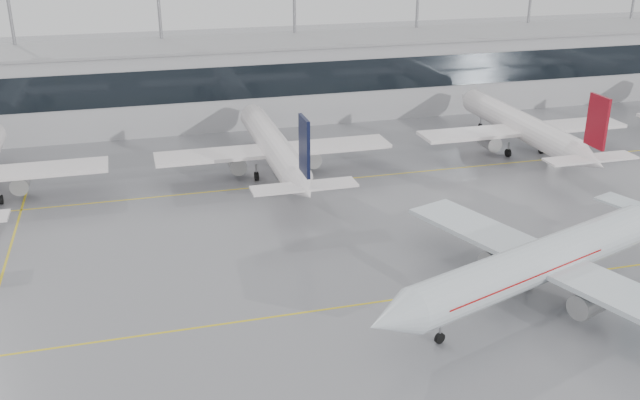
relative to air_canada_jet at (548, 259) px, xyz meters
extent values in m
plane|color=gray|center=(-15.89, 3.18, -3.80)|extent=(320.00, 320.00, 0.00)
cube|color=yellow|center=(-15.89, 3.18, -3.80)|extent=(120.00, 0.25, 0.01)
cube|color=yellow|center=(-15.89, 33.18, -3.80)|extent=(120.00, 0.25, 0.01)
cube|color=yellow|center=(-45.89, 18.18, -3.80)|extent=(0.25, 60.00, 0.01)
cube|color=#A1A1A5|center=(-15.89, 65.18, 2.20)|extent=(180.00, 15.00, 12.00)
cube|color=black|center=(-15.89, 57.63, 3.70)|extent=(180.00, 0.20, 5.00)
cube|color=gray|center=(-15.89, 65.18, 8.40)|extent=(182.00, 16.00, 0.40)
cylinder|color=gray|center=(-48.89, 71.18, 7.20)|extent=(0.50, 0.50, 22.00)
cylinder|color=gray|center=(-26.89, 71.18, 7.20)|extent=(0.50, 0.50, 22.00)
cylinder|color=gray|center=(-4.89, 71.18, 7.20)|extent=(0.50, 0.50, 22.00)
cylinder|color=gray|center=(17.11, 71.18, 7.20)|extent=(0.50, 0.50, 22.00)
cylinder|color=gray|center=(39.11, 71.18, 7.20)|extent=(0.50, 0.50, 22.00)
cylinder|color=gray|center=(61.11, 71.18, 7.20)|extent=(0.50, 0.50, 22.00)
cylinder|color=silver|center=(-1.20, -0.42, 0.07)|extent=(27.55, 12.68, 3.66)
cone|color=silver|center=(-16.26, -5.69, 0.07)|extent=(4.99, 4.78, 3.66)
cube|color=silver|center=(0.22, 0.08, -0.33)|extent=(14.71, 30.19, 0.45)
cylinder|color=gray|center=(1.33, -4.62, -1.83)|extent=(4.09, 3.17, 2.10)
cylinder|color=gray|center=(-1.84, 4.44, -1.83)|extent=(4.09, 3.17, 2.10)
cylinder|color=gray|center=(-11.54, -4.04, -2.56)|extent=(0.20, 0.20, 1.60)
cylinder|color=black|center=(-11.54, -4.04, -3.35)|extent=(0.95, 0.58, 0.90)
cylinder|color=gray|center=(2.02, -2.05, -2.46)|extent=(0.24, 0.24, 1.60)
cylinder|color=black|center=(2.02, -2.05, -3.25)|extent=(1.19, 0.79, 1.10)
cylinder|color=gray|center=(0.30, 2.86, -2.46)|extent=(0.24, 0.24, 1.60)
cylinder|color=black|center=(0.30, 2.86, -3.25)|extent=(1.19, 0.79, 1.10)
cube|color=#B70F0F|center=(-4.03, -1.41, 0.27)|extent=(18.21, 9.44, 0.12)
cylinder|color=gray|center=(-46.09, 37.18, -1.90)|extent=(2.10, 3.60, 2.10)
cylinder|color=black|center=(-48.29, 35.68, -3.25)|extent=(0.45, 1.10, 1.10)
cylinder|color=white|center=(-15.89, 38.18, 0.00)|extent=(3.59, 27.36, 3.59)
cone|color=white|center=(-15.89, 53.86, 0.00)|extent=(3.59, 4.00, 3.59)
cone|color=white|center=(-15.89, 21.70, 0.00)|extent=(3.59, 5.60, 3.59)
cube|color=white|center=(-15.89, 36.68, -0.40)|extent=(29.64, 5.00, 0.45)
cube|color=white|center=(-15.89, 21.50, 0.30)|extent=(11.40, 2.80, 0.25)
cube|color=black|center=(-15.89, 21.30, 4.85)|extent=(0.35, 3.60, 6.12)
cylinder|color=gray|center=(-20.69, 37.18, -1.90)|extent=(2.10, 3.60, 2.10)
cylinder|color=gray|center=(-11.09, 37.18, -1.90)|extent=(2.10, 3.60, 2.10)
cylinder|color=gray|center=(-15.89, 48.86, -2.58)|extent=(0.20, 0.20, 1.56)
cylinder|color=black|center=(-15.89, 48.86, -3.35)|extent=(0.30, 0.90, 0.90)
cylinder|color=gray|center=(-18.49, 35.68, -2.48)|extent=(0.24, 0.24, 1.56)
cylinder|color=black|center=(-18.49, 35.68, -3.25)|extent=(0.45, 1.10, 1.10)
cylinder|color=gray|center=(-13.29, 35.68, -2.48)|extent=(0.24, 0.24, 1.56)
cylinder|color=black|center=(-13.29, 35.68, -3.25)|extent=(0.45, 1.10, 1.10)
cylinder|color=white|center=(19.11, 38.18, 0.00)|extent=(3.59, 27.36, 3.59)
cone|color=white|center=(19.11, 53.86, 0.00)|extent=(3.59, 4.00, 3.59)
cone|color=white|center=(19.11, 21.70, 0.00)|extent=(3.59, 5.60, 3.59)
cube|color=white|center=(19.11, 36.68, -0.40)|extent=(29.64, 5.00, 0.45)
cube|color=white|center=(19.11, 21.50, 0.30)|extent=(11.40, 2.80, 0.25)
cube|color=maroon|center=(19.11, 21.30, 4.85)|extent=(0.35, 3.60, 6.12)
cylinder|color=gray|center=(14.31, 37.18, -1.90)|extent=(2.10, 3.60, 2.10)
cylinder|color=gray|center=(23.91, 37.18, -1.90)|extent=(2.10, 3.60, 2.10)
cylinder|color=gray|center=(19.11, 48.86, -2.58)|extent=(0.20, 0.20, 1.56)
cylinder|color=black|center=(19.11, 48.86, -3.35)|extent=(0.30, 0.90, 0.90)
cylinder|color=gray|center=(16.51, 35.68, -2.48)|extent=(0.24, 0.24, 1.56)
cylinder|color=black|center=(16.51, 35.68, -3.25)|extent=(0.45, 1.10, 1.10)
cylinder|color=gray|center=(21.71, 35.68, -2.48)|extent=(0.24, 0.24, 1.56)
cylinder|color=black|center=(21.71, 35.68, -3.25)|extent=(0.45, 1.10, 1.10)
camera|label=1|loc=(-33.03, -47.09, 27.25)|focal=40.00mm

